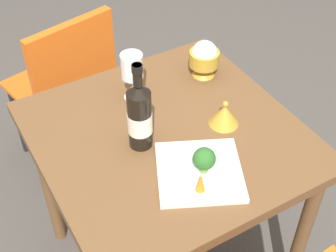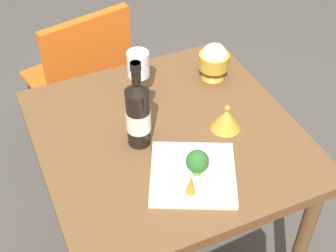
{
  "view_description": "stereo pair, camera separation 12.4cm",
  "coord_description": "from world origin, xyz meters",
  "views": [
    {
      "loc": [
        -0.99,
        0.57,
        1.83
      ],
      "look_at": [
        0.0,
        0.0,
        0.79
      ],
      "focal_mm": 51.49,
      "sensor_mm": 36.0,
      "label": 1
    },
    {
      "loc": [
        -1.04,
        0.46,
        1.83
      ],
      "look_at": [
        0.0,
        0.0,
        0.79
      ],
      "focal_mm": 51.49,
      "sensor_mm": 36.0,
      "label": 2
    }
  ],
  "objects": [
    {
      "name": "dining_table",
      "position": [
        0.0,
        0.0,
        0.66
      ],
      "size": [
        0.83,
        0.83,
        0.76
      ],
      "color": "brown",
      "rests_on": "ground_plane"
    },
    {
      "name": "chair_near_window",
      "position": [
        0.73,
        0.1,
        0.53
      ],
      "size": [
        0.48,
        0.48,
        0.85
      ],
      "rotation": [
        0.0,
        0.0,
        -1.36
      ],
      "color": "orange",
      "rests_on": "ground_plane"
    },
    {
      "name": "wine_bottle",
      "position": [
        0.0,
        0.1,
        0.87
      ],
      "size": [
        0.08,
        0.08,
        0.3
      ],
      "color": "black",
      "rests_on": "dining_table"
    },
    {
      "name": "wine_glass",
      "position": [
        0.22,
        0.01,
        0.88
      ],
      "size": [
        0.08,
        0.08,
        0.18
      ],
      "color": "white",
      "rests_on": "dining_table"
    },
    {
      "name": "rice_bowl",
      "position": [
        0.21,
        -0.27,
        0.83
      ],
      "size": [
        0.11,
        0.11,
        0.14
      ],
      "color": "gold",
      "rests_on": "dining_table"
    },
    {
      "name": "rice_bowl_lid",
      "position": [
        -0.05,
        -0.18,
        0.79
      ],
      "size": [
        0.1,
        0.1,
        0.09
      ],
      "color": "gold",
      "rests_on": "dining_table"
    },
    {
      "name": "serving_plate",
      "position": [
        -0.2,
        0.01,
        0.76
      ],
      "size": [
        0.33,
        0.33,
        0.02
      ],
      "rotation": [
        0.0,
        0.0,
        -0.44
      ],
      "color": "white",
      "rests_on": "dining_table"
    },
    {
      "name": "broccoli_floret",
      "position": [
        -0.21,
        0.0,
        0.82
      ],
      "size": [
        0.07,
        0.07,
        0.09
      ],
      "color": "#729E4C",
      "rests_on": "serving_plate"
    },
    {
      "name": "carrot_garnish_left",
      "position": [
        -0.26,
        0.05,
        0.8
      ],
      "size": [
        0.03,
        0.03,
        0.07
      ],
      "color": "orange",
      "rests_on": "serving_plate"
    }
  ]
}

